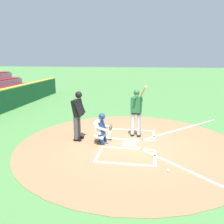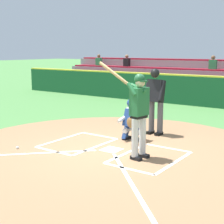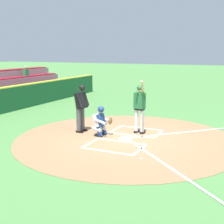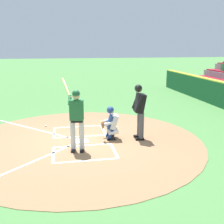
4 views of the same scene
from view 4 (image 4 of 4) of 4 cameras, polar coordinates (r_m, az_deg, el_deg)
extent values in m
plane|color=#4C8442|center=(9.23, -6.36, -6.06)|extent=(120.00, 120.00, 0.00)
cylinder|color=#99704C|center=(9.22, -6.36, -6.02)|extent=(8.00, 8.00, 0.01)
cube|color=white|center=(9.22, -6.36, -5.97)|extent=(0.44, 0.44, 0.01)
cube|color=white|center=(8.36, 0.44, -8.00)|extent=(1.20, 0.08, 0.01)
cube|color=white|center=(8.22, -12.10, -8.69)|extent=(1.20, 0.08, 0.01)
cube|color=white|center=(8.80, -6.13, -6.94)|extent=(0.08, 1.80, 0.01)
cube|color=white|center=(7.69, -5.37, -10.06)|extent=(0.08, 1.80, 0.01)
cube|color=white|center=(10.31, -1.82, -3.75)|extent=(1.20, 0.08, 0.01)
cube|color=white|center=(10.20, -11.89, -4.24)|extent=(1.20, 0.08, 0.01)
cube|color=white|center=(9.64, -6.57, -5.08)|extent=(0.08, 1.80, 0.01)
cube|color=white|center=(10.79, -7.05, -3.05)|extent=(0.08, 1.80, 0.01)
cube|color=white|center=(11.30, -17.90, -2.85)|extent=(3.73, 3.73, 0.01)
cube|color=white|center=(7.41, -21.78, -12.00)|extent=(3.73, 3.73, 0.01)
cylinder|color=silver|center=(8.23, -6.31, -4.85)|extent=(0.15, 0.15, 0.84)
cube|color=black|center=(8.35, -6.25, -7.90)|extent=(0.28, 0.16, 0.09)
cylinder|color=silver|center=(8.25, -8.11, -4.84)|extent=(0.15, 0.15, 0.84)
cube|color=black|center=(8.37, -8.04, -7.88)|extent=(0.28, 0.16, 0.09)
cube|color=black|center=(8.10, -7.31, -1.69)|extent=(0.27, 0.37, 0.10)
cube|color=#236638|center=(8.03, -7.38, 0.44)|extent=(0.30, 0.43, 0.60)
sphere|color=beige|center=(7.92, -7.48, 3.30)|extent=(0.21, 0.21, 0.21)
sphere|color=#1E512D|center=(7.93, -7.48, 3.82)|extent=(0.23, 0.23, 0.23)
cube|color=#1E512D|center=(7.83, -7.55, 3.43)|extent=(0.14, 0.19, 0.02)
cylinder|color=#236638|center=(8.01, -7.30, 2.47)|extent=(0.44, 0.16, 0.21)
cylinder|color=#236638|center=(8.04, -8.79, 2.46)|extent=(0.28, 0.13, 0.29)
cylinder|color=tan|center=(8.36, -9.45, 4.95)|extent=(0.71, 0.26, 0.53)
cylinder|color=tan|center=(8.07, -8.65, 2.94)|extent=(0.09, 0.10, 0.08)
cube|color=black|center=(9.24, -0.09, -5.64)|extent=(0.14, 0.27, 0.09)
cube|color=navy|center=(9.18, -0.34, -4.74)|extent=(0.14, 0.25, 0.37)
cylinder|color=silver|center=(9.17, 0.28, -4.24)|extent=(0.17, 0.37, 0.21)
cube|color=black|center=(9.54, -0.33, -5.01)|extent=(0.14, 0.27, 0.09)
cube|color=navy|center=(9.48, -0.57, -4.13)|extent=(0.14, 0.25, 0.37)
cylinder|color=silver|center=(9.47, 0.03, -3.65)|extent=(0.17, 0.37, 0.21)
cube|color=silver|center=(9.22, 0.22, -1.93)|extent=(0.42, 0.38, 0.52)
cube|color=navy|center=(9.21, -0.46, -1.95)|extent=(0.43, 0.24, 0.46)
sphere|color=beige|center=(9.12, -0.22, 0.30)|extent=(0.21, 0.21, 0.21)
sphere|color=navy|center=(9.12, -0.34, 0.42)|extent=(0.24, 0.24, 0.24)
cylinder|color=silver|center=(9.02, -0.70, -2.43)|extent=(0.12, 0.45, 0.20)
cylinder|color=silver|center=(9.40, -0.97, -1.75)|extent=(0.12, 0.45, 0.20)
ellipsoid|color=brown|center=(9.01, -1.96, -2.65)|extent=(0.29, 0.12, 0.28)
cylinder|color=#4C4C51|center=(9.16, 6.13, -2.84)|extent=(0.16, 0.16, 0.86)
cube|color=black|center=(9.29, 5.76, -5.61)|extent=(0.14, 0.29, 0.09)
cylinder|color=#4C4C51|center=(9.42, 5.73, -2.36)|extent=(0.16, 0.16, 0.86)
cube|color=black|center=(9.55, 5.37, -5.06)|extent=(0.14, 0.29, 0.09)
cube|color=black|center=(9.10, 5.79, 1.87)|extent=(0.46, 0.39, 0.66)
sphere|color=tan|center=(9.01, 5.62, 4.79)|extent=(0.22, 0.22, 0.22)
sphere|color=black|center=(9.00, 5.50, 4.91)|extent=(0.25, 0.25, 0.25)
cylinder|color=black|center=(8.85, 5.66, 1.73)|extent=(0.11, 0.29, 0.56)
cylinder|color=black|center=(9.30, 4.98, 2.34)|extent=(0.11, 0.29, 0.56)
sphere|color=white|center=(11.03, -13.61, -2.84)|extent=(0.07, 0.07, 0.07)
cube|color=#2D844C|center=(20.02, 22.16, 8.57)|extent=(0.36, 0.22, 0.46)
sphere|color=brown|center=(20.00, 22.25, 9.54)|extent=(0.20, 0.20, 0.20)
camera|label=1|loc=(16.59, -11.10, 13.47)|focal=37.25mm
camera|label=2|loc=(7.16, -64.70, -0.04)|focal=54.59mm
camera|label=3|loc=(19.10, -21.87, 12.86)|focal=50.08mm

